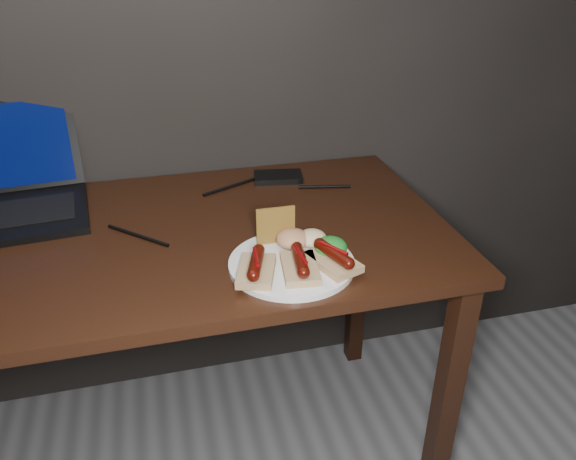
# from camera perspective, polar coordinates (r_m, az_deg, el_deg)

# --- Properties ---
(desk) EXTENTS (1.40, 0.70, 0.75)m
(desk) POSITION_cam_1_polar(r_m,az_deg,el_deg) (1.37, -13.69, -3.90)
(desk) COLOR black
(desk) RESTS_ON ground
(hard_drive) EXTENTS (0.14, 0.10, 0.02)m
(hard_drive) POSITION_cam_1_polar(r_m,az_deg,el_deg) (1.57, -1.00, 5.40)
(hard_drive) COLOR black
(hard_drive) RESTS_ON desk
(desk_cables) EXTENTS (1.02, 0.34, 0.01)m
(desk_cables) POSITION_cam_1_polar(r_m,az_deg,el_deg) (1.43, -12.52, 2.01)
(desk_cables) COLOR black
(desk_cables) RESTS_ON desk
(plate) EXTENTS (0.30, 0.30, 0.01)m
(plate) POSITION_cam_1_polar(r_m,az_deg,el_deg) (1.17, 0.36, -3.43)
(plate) COLOR white
(plate) RESTS_ON desk
(bread_sausage_left) EXTENTS (0.10, 0.13, 0.04)m
(bread_sausage_left) POSITION_cam_1_polar(r_m,az_deg,el_deg) (1.12, -3.24, -3.79)
(bread_sausage_left) COLOR tan
(bread_sausage_left) RESTS_ON plate
(bread_sausage_center) EXTENTS (0.08, 0.12, 0.04)m
(bread_sausage_center) POSITION_cam_1_polar(r_m,az_deg,el_deg) (1.12, 1.24, -3.53)
(bread_sausage_center) COLOR tan
(bread_sausage_center) RESTS_ON plate
(bread_sausage_right) EXTENTS (0.11, 0.13, 0.04)m
(bread_sausage_right) POSITION_cam_1_polar(r_m,az_deg,el_deg) (1.15, 4.63, -2.87)
(bread_sausage_right) COLOR tan
(bread_sausage_right) RESTS_ON plate
(crispbread) EXTENTS (0.08, 0.01, 0.08)m
(crispbread) POSITION_cam_1_polar(r_m,az_deg,el_deg) (1.21, -1.26, 0.48)
(crispbread) COLOR #A97B2E
(crispbread) RESTS_ON plate
(salad_greens) EXTENTS (0.07, 0.07, 0.04)m
(salad_greens) POSITION_cam_1_polar(r_m,az_deg,el_deg) (1.18, 4.37, -1.73)
(salad_greens) COLOR #115817
(salad_greens) RESTS_ON plate
(salsa_mound) EXTENTS (0.07, 0.07, 0.04)m
(salsa_mound) POSITION_cam_1_polar(r_m,az_deg,el_deg) (1.21, 0.48, -0.91)
(salsa_mound) COLOR #AB3111
(salsa_mound) RESTS_ON plate
(coleslaw_mound) EXTENTS (0.06, 0.06, 0.04)m
(coleslaw_mound) POSITION_cam_1_polar(r_m,az_deg,el_deg) (1.22, 2.47, -0.85)
(coleslaw_mound) COLOR #EFE7CE
(coleslaw_mound) RESTS_ON plate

